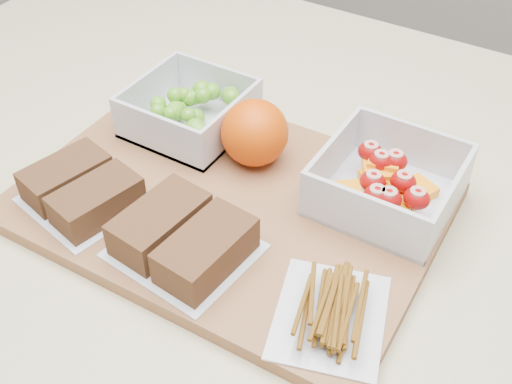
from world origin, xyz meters
TOP-DOWN VIEW (x-y plane):
  - cutting_board at (-0.02, -0.03)m, footprint 0.43×0.31m
  - grape_container at (-0.13, 0.06)m, footprint 0.12×0.12m
  - fruit_container at (0.12, 0.05)m, footprint 0.13×0.13m
  - orange at (-0.03, 0.04)m, footprint 0.07×0.07m
  - sandwich_bag_left at (-0.15, -0.11)m, footprint 0.13×0.12m
  - sandwich_bag_center at (-0.02, -0.11)m, footprint 0.13×0.12m
  - pretzel_bag at (0.13, -0.11)m, footprint 0.12×0.14m

SIDE VIEW (x-z plane):
  - cutting_board at x=-0.02m, z-range 0.90..0.92m
  - pretzel_bag at x=0.13m, z-range 0.92..0.94m
  - sandwich_bag_left at x=-0.15m, z-range 0.92..0.95m
  - sandwich_bag_center at x=-0.02m, z-range 0.92..0.95m
  - fruit_container at x=0.12m, z-range 0.91..0.97m
  - grape_container at x=-0.13m, z-range 0.91..0.97m
  - orange at x=-0.03m, z-range 0.92..0.99m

